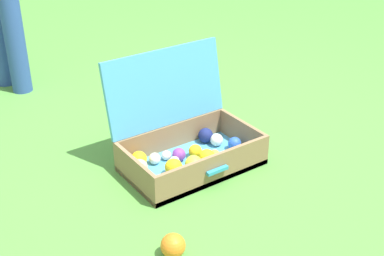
% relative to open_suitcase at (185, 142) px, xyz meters
% --- Properties ---
extents(ground_plane, '(16.00, 16.00, 0.00)m').
position_rel_open_suitcase_xyz_m(ground_plane, '(0.02, 0.01, -0.11)').
color(ground_plane, '#4C8C38').
extents(open_suitcase, '(0.63, 0.47, 0.51)m').
position_rel_open_suitcase_xyz_m(open_suitcase, '(0.00, 0.00, 0.00)').
color(open_suitcase, '#4799C6').
rests_on(open_suitcase, ground).
extents(stray_ball_on_grass, '(0.09, 0.09, 0.09)m').
position_rel_open_suitcase_xyz_m(stray_ball_on_grass, '(-0.41, -0.52, -0.07)').
color(stray_ball_on_grass, orange).
rests_on(stray_ball_on_grass, ground).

